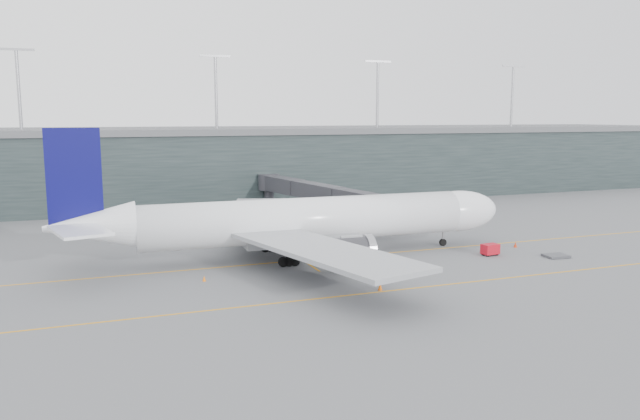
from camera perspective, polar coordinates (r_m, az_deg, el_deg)
name	(u,v)px	position (r m, az deg, el deg)	size (l,w,h in m)	color
ground	(255,257)	(79.75, -5.93, -4.27)	(320.00, 320.00, 0.00)	#5B5B60
taxiline_a	(264,264)	(75.98, -5.16, -4.90)	(160.00, 0.25, 0.02)	orange
taxiline_b	(308,300)	(61.22, -1.13, -8.20)	(160.00, 0.25, 0.02)	orange
taxiline_lead_main	(254,228)	(99.95, -6.07, -1.64)	(0.25, 60.00, 0.02)	orange
terminal	(185,164)	(135.07, -12.25, 4.13)	(240.00, 36.00, 29.00)	#1C2627
main_aircraft	(303,221)	(78.43, -1.56, -1.01)	(58.49, 55.09, 16.43)	white
jet_bridge	(318,191)	(106.69, -0.17, 1.75)	(11.38, 43.76, 6.62)	#2D2D32
gse_cart	(490,249)	(82.83, 15.29, -3.47)	(2.30, 1.62, 1.47)	#B60D1B
baggage_dolly	(556,256)	(84.49, 20.77, -3.94)	(2.86, 2.29, 0.29)	#3C3C41
uld_a	(203,238)	(88.10, -10.68, -2.54)	(2.31, 2.10, 1.71)	#323237
uld_b	(218,233)	(91.16, -9.32, -2.07)	(2.46, 2.17, 1.89)	#323237
uld_c	(233,236)	(88.31, -7.97, -2.40)	(2.06, 1.67, 1.83)	#323237
cone_nose	(515,245)	(88.88, 17.44, -3.04)	(0.47, 0.47, 0.75)	red
cone_wing_stbd	(380,286)	(64.67, 5.52, -6.98)	(0.48, 0.48, 0.76)	orange
cone_wing_port	(311,234)	(92.71, -0.87, -2.18)	(0.45, 0.45, 0.72)	#D34D0B
cone_tail	(204,278)	(68.89, -10.54, -6.17)	(0.39, 0.39, 0.62)	orange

